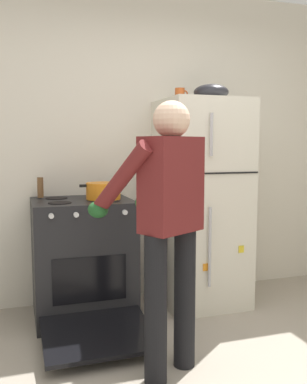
# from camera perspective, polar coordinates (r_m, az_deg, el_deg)

# --- Properties ---
(kitchen_wall_back) EXTENTS (6.00, 0.10, 2.70)m
(kitchen_wall_back) POSITION_cam_1_polar(r_m,az_deg,el_deg) (3.82, -1.79, 6.25)
(kitchen_wall_back) COLOR silver
(kitchen_wall_back) RESTS_ON ground
(refrigerator) EXTENTS (0.68, 0.72, 1.73)m
(refrigerator) POSITION_cam_1_polar(r_m,az_deg,el_deg) (3.65, 6.36, -1.47)
(refrigerator) COLOR silver
(refrigerator) RESTS_ON ground
(stove_range) EXTENTS (0.76, 1.23, 0.94)m
(stove_range) POSITION_cam_1_polar(r_m,az_deg,el_deg) (3.43, -9.37, -8.95)
(stove_range) COLOR black
(stove_range) RESTS_ON ground
(person_cook) EXTENTS (0.66, 0.72, 1.60)m
(person_cook) POSITION_cam_1_polar(r_m,az_deg,el_deg) (2.46, 1.69, -2.96)
(person_cook) COLOR black
(person_cook) RESTS_ON ground
(red_pot) EXTENTS (0.37, 0.27, 0.13)m
(red_pot) POSITION_cam_1_polar(r_m,az_deg,el_deg) (3.33, -6.73, 0.15)
(red_pot) COLOR orange
(red_pot) RESTS_ON stove_range
(coffee_mug) EXTENTS (0.11, 0.08, 0.10)m
(coffee_mug) POSITION_cam_1_polar(r_m,az_deg,el_deg) (3.62, 3.57, 12.95)
(coffee_mug) COLOR #B24C1E
(coffee_mug) RESTS_ON refrigerator
(pepper_mill) EXTENTS (0.05, 0.05, 0.16)m
(pepper_mill) POSITION_cam_1_polar(r_m,az_deg,el_deg) (3.52, -14.90, 0.59)
(pepper_mill) COLOR brown
(pepper_mill) RESTS_ON stove_range
(mixing_bowl) EXTENTS (0.29, 0.29, 0.13)m
(mixing_bowl) POSITION_cam_1_polar(r_m,az_deg,el_deg) (3.67, 7.71, 13.08)
(mixing_bowl) COLOR black
(mixing_bowl) RESTS_ON refrigerator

